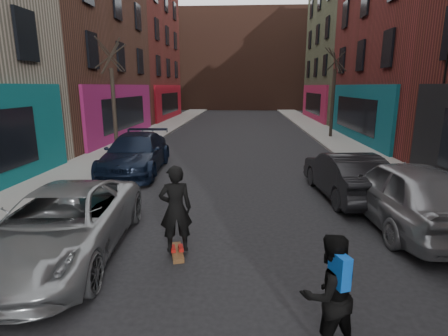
# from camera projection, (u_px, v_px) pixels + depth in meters

# --- Properties ---
(sidewalk_left) EXTENTS (2.50, 84.00, 0.13)m
(sidewalk_left) POSITION_uv_depth(u_px,v_px,m) (167.00, 126.00, 29.96)
(sidewalk_left) COLOR gray
(sidewalk_left) RESTS_ON ground
(sidewalk_right) EXTENTS (2.50, 84.00, 0.13)m
(sidewalk_right) POSITION_uv_depth(u_px,v_px,m) (314.00, 127.00, 29.22)
(sidewalk_right) COLOR gray
(sidewalk_right) RESTS_ON ground
(building_far) EXTENTS (40.00, 10.00, 14.00)m
(building_far) POSITION_uv_depth(u_px,v_px,m) (243.00, 62.00, 53.26)
(building_far) COLOR #47281E
(building_far) RESTS_ON ground
(tree_left_far) EXTENTS (2.00, 2.00, 6.50)m
(tree_left_far) POSITION_uv_depth(u_px,v_px,m) (113.00, 87.00, 17.54)
(tree_left_far) COLOR black
(tree_left_far) RESTS_ON sidewalk_left
(tree_right_far) EXTENTS (2.00, 2.00, 6.80)m
(tree_right_far) POSITION_uv_depth(u_px,v_px,m) (334.00, 84.00, 22.60)
(tree_right_far) COLOR black
(tree_right_far) RESTS_ON sidewalk_right
(parked_left_far) EXTENTS (2.73, 5.21, 1.40)m
(parked_left_far) POSITION_uv_depth(u_px,v_px,m) (62.00, 224.00, 7.08)
(parked_left_far) COLOR gray
(parked_left_far) RESTS_ON ground
(parked_left_end) EXTENTS (2.49, 5.44, 1.54)m
(parked_left_end) POSITION_uv_depth(u_px,v_px,m) (136.00, 153.00, 14.07)
(parked_left_end) COLOR black
(parked_left_end) RESTS_ON ground
(parked_right_far) EXTENTS (2.28, 5.09, 1.70)m
(parked_right_far) POSITION_uv_depth(u_px,v_px,m) (406.00, 193.00, 8.64)
(parked_right_far) COLOR gray
(parked_right_far) RESTS_ON ground
(parked_right_end) EXTENTS (1.93, 4.50, 1.44)m
(parked_right_end) POSITION_uv_depth(u_px,v_px,m) (346.00, 175.00, 10.90)
(parked_right_end) COLOR black
(parked_right_end) RESTS_ON ground
(skateboard) EXTENTS (0.43, 0.83, 0.10)m
(skateboard) POSITION_uv_depth(u_px,v_px,m) (177.00, 252.00, 7.27)
(skateboard) COLOR brown
(skateboard) RESTS_ON ground
(skateboarder) EXTENTS (0.75, 0.60, 1.81)m
(skateboarder) POSITION_uv_depth(u_px,v_px,m) (176.00, 209.00, 7.05)
(skateboarder) COLOR black
(skateboarder) RESTS_ON skateboard
(pedestrian) EXTENTS (0.96, 0.85, 1.64)m
(pedestrian) POSITION_uv_depth(u_px,v_px,m) (329.00, 293.00, 4.48)
(pedestrian) COLOR black
(pedestrian) RESTS_ON ground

